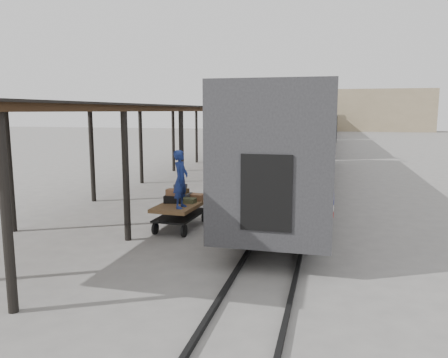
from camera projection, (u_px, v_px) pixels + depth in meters
name	position (u px, v px, depth m)	size (l,w,h in m)	color
ground	(190.00, 226.00, 15.01)	(160.00, 160.00, 0.00)	slate
train	(319.00, 123.00, 46.23)	(3.45, 76.01, 4.01)	silver
canopy	(239.00, 110.00, 38.21)	(4.90, 64.30, 4.15)	#422B19
rails	(318.00, 147.00, 46.83)	(1.54, 150.00, 0.12)	black
building_far	(383.00, 110.00, 85.83)	(18.00, 10.00, 8.00)	tan
building_left	(265.00, 115.00, 95.54)	(12.00, 8.00, 6.00)	tan
baggage_cart	(181.00, 209.00, 14.68)	(1.38, 2.46, 0.86)	brown
suitcase_stack	(181.00, 196.00, 15.00)	(1.25, 1.10, 0.56)	#393A3C
luggage_tug	(244.00, 154.00, 33.11)	(1.21, 1.81, 1.52)	maroon
porter	(181.00, 179.00, 13.82)	(0.67, 0.44, 1.85)	navy
pedestrian	(220.00, 151.00, 33.17)	(1.10, 0.46, 1.88)	black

